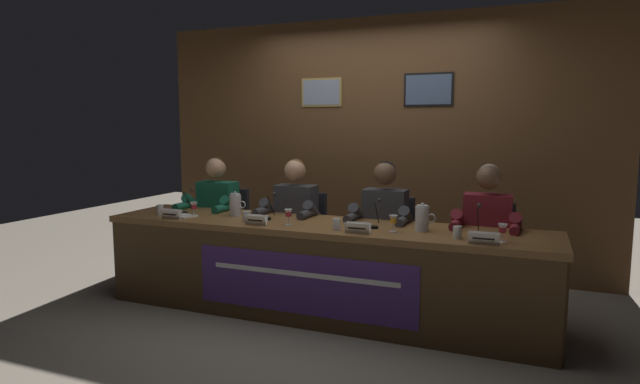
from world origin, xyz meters
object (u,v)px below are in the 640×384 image
(chair_center_left, at_px, (302,243))
(water_cup_far_right, at_px, (457,233))
(nameplate_center_right, at_px, (357,228))
(water_cup_center_right, at_px, (337,225))
(microphone_far_right, at_px, (478,225))
(juice_glass_far_left, at_px, (194,207))
(water_pitcher_right_side, at_px, (422,218))
(water_pitcher_left_side, at_px, (236,205))
(microphone_far_left, at_px, (187,205))
(juice_glass_center_right, at_px, (393,220))
(juice_glass_far_right, at_px, (503,230))
(panelist_far_left, at_px, (213,211))
(chair_center_right, at_px, (388,251))
(nameplate_far_left, at_px, (171,214))
(water_cup_center_left, at_px, (247,217))
(conference_table, at_px, (315,255))
(chair_far_left, at_px, (225,236))
(chair_far_right, at_px, (487,260))
(nameplate_center_left, at_px, (256,220))
(water_cup_far_left, at_px, (160,210))
(panelist_center_left, at_px, (292,217))
(juice_glass_center_left, at_px, (288,214))
(document_stack_far_left, at_px, (183,216))
(panelist_far_right, at_px, (486,231))
(microphone_center_right, at_px, (376,218))
(panelist_center_right, at_px, (382,223))
(nameplate_far_right, at_px, (484,238))

(chair_center_left, relative_size, water_cup_far_right, 10.45)
(nameplate_center_right, bearing_deg, water_cup_center_right, 161.48)
(microphone_far_right, bearing_deg, juice_glass_far_left, -177.14)
(nameplate_center_right, height_order, water_pitcher_right_side, water_pitcher_right_side)
(water_cup_far_right, distance_m, water_pitcher_left_side, 1.91)
(microphone_far_left, height_order, chair_center_left, microphone_far_left)
(juice_glass_center_right, height_order, juice_glass_far_right, same)
(panelist_far_left, relative_size, chair_center_right, 1.37)
(nameplate_far_left, bearing_deg, water_cup_far_right, 2.70)
(water_cup_center_left, relative_size, water_pitcher_left_side, 0.40)
(conference_table, relative_size, chair_far_left, 4.05)
(nameplate_far_left, bearing_deg, microphone_far_left, 99.79)
(water_cup_center_left, xyz_separation_m, chair_center_right, (0.98, 0.72, -0.35))
(water_cup_far_right, bearing_deg, conference_table, 176.93)
(water_cup_far_right, bearing_deg, chair_far_right, 78.40)
(juice_glass_far_right, bearing_deg, nameplate_center_left, -177.68)
(nameplate_center_left, relative_size, water_cup_center_right, 2.12)
(water_pitcher_left_side, bearing_deg, chair_center_right, 22.34)
(juice_glass_center_right, relative_size, water_cup_center_right, 1.46)
(water_cup_far_left, relative_size, microphone_far_left, 0.39)
(chair_center_right, bearing_deg, chair_far_right, 0.00)
(juice_glass_far_right, bearing_deg, juice_glass_center_right, 175.38)
(panelist_center_left, xyz_separation_m, nameplate_center_right, (0.81, -0.63, 0.07))
(nameplate_far_left, bearing_deg, chair_far_left, 90.85)
(nameplate_center_left, xyz_separation_m, juice_glass_center_left, (0.23, 0.10, 0.05))
(chair_far_left, relative_size, nameplate_center_right, 4.75)
(chair_far_right, bearing_deg, juice_glass_center_left, -153.55)
(nameplate_far_left, bearing_deg, chair_center_right, 27.13)
(water_cup_far_left, distance_m, microphone_far_right, 2.65)
(water_cup_center_right, height_order, microphone_far_right, microphone_far_right)
(panelist_center_left, relative_size, nameplate_center_right, 6.50)
(panelist_far_left, xyz_separation_m, nameplate_center_right, (1.63, -0.63, 0.07))
(panelist_far_left, xyz_separation_m, juice_glass_center_left, (1.03, -0.52, 0.12))
(chair_far_right, bearing_deg, panelist_far_left, -175.40)
(juice_glass_center_left, height_order, juice_glass_center_right, same)
(panelist_center_left, relative_size, microphone_far_right, 5.62)
(juice_glass_center_left, bearing_deg, water_cup_far_right, -0.59)
(water_cup_center_right, bearing_deg, juice_glass_far_left, 176.29)
(panelist_far_left, height_order, juice_glass_center_left, panelist_far_left)
(nameplate_center_right, height_order, document_stack_far_left, nameplate_center_right)
(conference_table, distance_m, chair_far_left, 1.41)
(panelist_far_left, xyz_separation_m, panelist_far_right, (2.47, 0.00, 0.00))
(chair_far_left, distance_m, water_pitcher_left_side, 0.77)
(juice_glass_far_left, distance_m, juice_glass_far_right, 2.49)
(nameplate_far_left, distance_m, juice_glass_far_right, 2.61)
(panelist_far_left, relative_size, microphone_center_right, 5.62)
(panelist_center_right, bearing_deg, chair_far_left, 173.12)
(nameplate_center_left, bearing_deg, panelist_center_left, 87.99)
(chair_far_left, height_order, water_cup_far_left, chair_far_left)
(nameplate_far_right, bearing_deg, microphone_center_right, 160.75)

